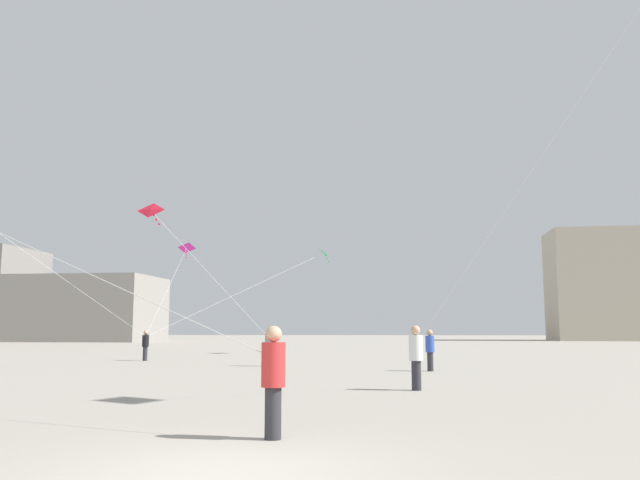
{
  "coord_description": "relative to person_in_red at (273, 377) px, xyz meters",
  "views": [
    {
      "loc": [
        1.91,
        -8.3,
        1.8
      ],
      "look_at": [
        0.0,
        15.07,
        4.96
      ],
      "focal_mm": 36.48,
      "sensor_mm": 36.0,
      "label": 1
    }
  ],
  "objects": [
    {
      "name": "ground_plane",
      "position": [
        -0.26,
        -2.44,
        -1.0
      ],
      "size": [
        300.0,
        300.0,
        0.0
      ],
      "primitive_type": "plane",
      "color": "#9E9689"
    },
    {
      "name": "person_in_red",
      "position": [
        0.0,
        0.0,
        0.0
      ],
      "size": [
        0.4,
        0.4,
        1.83
      ],
      "rotation": [
        0.0,
        0.0,
        5.58
      ],
      "color": "#2D2D33",
      "rests_on": "ground_plane"
    },
    {
      "name": "person_in_black",
      "position": [
        -10.83,
        24.39,
        -0.09
      ],
      "size": [
        0.36,
        0.36,
        1.66
      ],
      "rotation": [
        0.0,
        0.0,
        4.45
      ],
      "color": "#2D2D33",
      "rests_on": "ground_plane"
    },
    {
      "name": "person_in_blue",
      "position": [
        3.99,
        17.0,
        -0.06
      ],
      "size": [
        0.37,
        0.37,
        1.71
      ],
      "rotation": [
        0.0,
        0.0,
        5.17
      ],
      "color": "#2D2D33",
      "rests_on": "ground_plane"
    },
    {
      "name": "person_in_white",
      "position": [
        2.87,
        8.55,
        0.02
      ],
      "size": [
        0.4,
        0.4,
        1.86
      ],
      "rotation": [
        0.0,
        0.0,
        1.53
      ],
      "color": "#2D2D33",
      "rests_on": "ground_plane"
    },
    {
      "name": "person_in_grey",
      "position": [
        -3.27,
        19.94,
        -0.04
      ],
      "size": [
        0.38,
        0.38,
        1.76
      ],
      "rotation": [
        0.0,
        0.0,
        3.52
      ],
      "color": "#2D2D33",
      "rests_on": "ground_plane"
    },
    {
      "name": "kite_magenta_delta",
      "position": [
        -11.62,
        34.19,
        6.24
      ],
      "size": [
        1.36,
        10.63,
        6.45
      ],
      "color": "#D12899"
    },
    {
      "name": "kite_emerald_delta",
      "position": [
        -1.95,
        34.0,
        5.84
      ],
      "size": [
        9.48,
        10.52,
        5.98
      ],
      "color": "green"
    },
    {
      "name": "kite_crimson_delta",
      "position": [
        -8.21,
        17.51,
        5.9
      ],
      "size": [
        5.6,
        2.77,
        6.06
      ],
      "color": "red"
    },
    {
      "name": "building_centre_hall",
      "position": [
        -37.26,
        73.69,
        3.28
      ],
      "size": [
        20.28,
        13.25,
        8.55
      ],
      "color": "gray",
      "rests_on": "ground_plane"
    },
    {
      "name": "building_right_hall",
      "position": [
        34.74,
        83.88,
        6.74
      ],
      "size": [
        16.24,
        10.35,
        15.49
      ],
      "color": "#B2A893",
      "rests_on": "ground_plane"
    }
  ]
}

